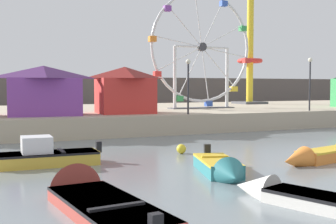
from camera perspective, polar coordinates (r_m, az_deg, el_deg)
quay_promenade at (r=38.14m, az=-1.14°, el=-0.38°), size 110.00×20.03×1.27m
distant_town_skyline at (r=61.16m, az=-10.19°, el=2.41°), size 140.00×3.00×4.40m
motorboat_white_red_stripe at (r=11.90m, az=18.31°, el=-10.74°), size 2.74×5.70×1.00m
motorboat_mustard_yellow at (r=17.76m, az=-17.75°, el=-5.63°), size 4.95×1.61×1.59m
motorboat_orange_hull at (r=19.38m, az=19.79°, el=-5.20°), size 6.18×2.38×1.06m
motorboat_teal_painted at (r=15.35m, az=6.94°, el=-7.23°), size 2.14×3.95×1.12m
motorboat_faded_red at (r=11.84m, az=-10.37°, el=-10.75°), size 2.12×6.05×1.50m
ferris_wheel_white_frame at (r=37.14m, az=4.39°, el=8.06°), size 9.47×1.20×9.75m
drop_tower_yellow_tower at (r=47.66m, az=10.57°, el=7.09°), size 2.80×2.80×12.64m
carnival_booth_red_striped at (r=30.05m, az=-5.60°, el=2.97°), size 4.16×3.68×3.15m
carnival_booth_purple_stall at (r=28.70m, az=-15.80°, el=2.81°), size 5.05×3.88×3.11m
promenade_lamp_near at (r=28.72m, az=2.63°, el=4.44°), size 0.32×0.32×3.59m
promenade_lamp_far at (r=34.74m, az=17.91°, el=4.44°), size 0.32×0.32×3.97m
mooring_buoy_orange at (r=20.21m, az=1.74°, el=-4.80°), size 0.44×0.44×0.44m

